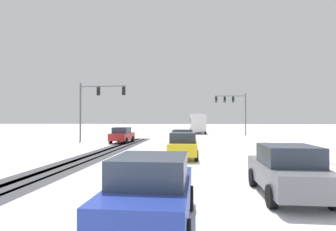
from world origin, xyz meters
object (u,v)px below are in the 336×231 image
(traffic_signal_far_right, at_px, (233,105))
(car_blue_sixth, at_px, (151,191))
(traffic_signal_near_left, at_px, (96,100))
(bus_oncoming, at_px, (197,122))
(car_dark_green_second, at_px, (183,140))
(car_red_lead, at_px, (122,135))
(car_yellow_cab_third, at_px, (183,145))
(car_grey_fourth, at_px, (288,171))

(traffic_signal_far_right, distance_m, car_blue_sixth, 38.55)
(traffic_signal_near_left, xyz_separation_m, bus_oncoming, (11.39, 21.27, -2.62))
(car_dark_green_second, bearing_deg, car_red_lead, 136.84)
(car_red_lead, bearing_deg, car_blue_sixth, -73.71)
(car_red_lead, height_order, car_yellow_cab_third, same)
(traffic_signal_near_left, height_order, car_yellow_cab_third, traffic_signal_near_left)
(traffic_signal_far_right, bearing_deg, bus_oncoming, 126.67)
(traffic_signal_near_left, relative_size, car_grey_fourth, 1.58)
(traffic_signal_near_left, distance_m, car_yellow_cab_third, 16.49)
(traffic_signal_far_right, relative_size, car_red_lead, 1.56)
(car_dark_green_second, distance_m, bus_oncoming, 28.75)
(car_red_lead, bearing_deg, traffic_signal_far_right, 48.09)
(car_grey_fourth, relative_size, bus_oncoming, 0.37)
(car_red_lead, bearing_deg, car_dark_green_second, -43.16)
(traffic_signal_near_left, bearing_deg, car_dark_green_second, -36.80)
(car_red_lead, relative_size, car_yellow_cab_third, 1.01)
(traffic_signal_near_left, xyz_separation_m, car_yellow_cab_third, (10.10, -12.47, -3.80))
(traffic_signal_far_right, xyz_separation_m, car_red_lead, (-13.58, -15.13, -3.93))
(car_blue_sixth, relative_size, bus_oncoming, 0.37)
(car_dark_green_second, bearing_deg, car_yellow_cab_third, -87.87)
(car_red_lead, distance_m, car_yellow_cab_third, 13.23)
(car_red_lead, relative_size, car_dark_green_second, 1.00)
(car_red_lead, xyz_separation_m, car_dark_green_second, (6.68, -6.26, 0.00))
(traffic_signal_near_left, xyz_separation_m, car_blue_sixth, (9.84, -23.73, -3.80))
(car_blue_sixth, height_order, bus_oncoming, bus_oncoming)
(car_yellow_cab_third, bearing_deg, traffic_signal_near_left, 129.02)
(traffic_signal_near_left, xyz_separation_m, car_dark_green_second, (9.92, -7.42, -3.80))
(traffic_signal_far_right, relative_size, bus_oncoming, 0.59)
(car_red_lead, height_order, car_blue_sixth, same)
(traffic_signal_near_left, xyz_separation_m, car_red_lead, (3.24, -1.16, -3.80))
(traffic_signal_near_left, relative_size, car_blue_sixth, 1.58)
(car_grey_fourth, xyz_separation_m, bus_oncoming, (-2.33, 42.13, 1.18))
(car_yellow_cab_third, xyz_separation_m, car_blue_sixth, (-0.27, -11.26, 0.00))
(car_yellow_cab_third, bearing_deg, car_red_lead, 121.25)
(car_grey_fourth, bearing_deg, traffic_signal_far_right, 84.91)
(car_red_lead, xyz_separation_m, car_grey_fourth, (10.48, -19.70, 0.00))
(car_yellow_cab_third, distance_m, car_blue_sixth, 11.26)
(traffic_signal_near_left, height_order, car_red_lead, traffic_signal_near_left)
(car_red_lead, relative_size, car_grey_fourth, 1.01)
(traffic_signal_near_left, distance_m, car_dark_green_second, 12.95)
(traffic_signal_near_left, bearing_deg, traffic_signal_far_right, 39.72)
(car_red_lead, bearing_deg, bus_oncoming, 70.03)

